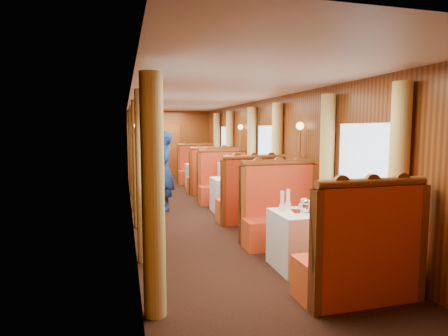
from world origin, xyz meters
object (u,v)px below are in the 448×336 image
object	(u,v)px
table_near	(313,239)
table_mid	(236,195)
banquette_near_aft	(282,218)
banquette_mid_aft	(224,186)
teapot_left	(306,208)
rose_vase_far	(204,158)
teapot_right	(317,209)
passenger	(227,174)
banquette_near_fwd	(360,262)
tea_tray	(305,212)
banquette_far_fwd	(211,178)
steward	(164,171)
table_far	(204,176)
teapot_back	(303,206)
rose_vase_mid	(237,170)
banquette_mid_fwd	(251,201)
banquette_far_aft	(197,171)

from	to	relation	value
table_near	table_mid	bearing A→B (deg)	90.00
banquette_near_aft	banquette_mid_aft	distance (m)	3.50
teapot_left	rose_vase_far	world-z (taller)	rose_vase_far
teapot_right	rose_vase_far	xyz separation A→B (m)	(0.06, 7.13, 0.12)
banquette_mid_aft	passenger	xyz separation A→B (m)	(-0.00, -0.22, 0.32)
passenger	banquette_near_fwd	bearing A→B (deg)	-90.00
banquette_mid_aft	tea_tray	world-z (taller)	banquette_mid_aft
banquette_far_fwd	teapot_right	size ratio (longest dim) A/B	9.34
banquette_mid_aft	rose_vase_far	xyz separation A→B (m)	(0.02, 2.46, 0.50)
banquette_far_fwd	passenger	bearing A→B (deg)	-90.00
banquette_near_fwd	steward	bearing A→B (deg)	106.78
table_far	teapot_back	world-z (taller)	teapot_back
table_near	rose_vase_far	bearing A→B (deg)	89.82
banquette_far_fwd	teapot_left	bearing A→B (deg)	-91.46
rose_vase_mid	steward	bearing A→B (deg)	161.22
table_near	banquette_near_aft	xyz separation A→B (m)	(0.00, 1.01, 0.05)
table_far	banquette_mid_fwd	bearing A→B (deg)	-90.00
table_far	teapot_right	size ratio (longest dim) A/B	7.32
banquette_mid_fwd	rose_vase_mid	bearing A→B (deg)	89.11
banquette_near_aft	rose_vase_far	xyz separation A→B (m)	(0.02, 5.96, 0.50)
table_mid	banquette_far_fwd	bearing A→B (deg)	90.00
teapot_back	steward	size ratio (longest dim) A/B	0.09
steward	banquette_mid_fwd	bearing A→B (deg)	41.60
steward	table_mid	bearing A→B (deg)	67.77
banquette_near_fwd	teapot_back	size ratio (longest dim) A/B	8.62
table_mid	banquette_far_aft	xyz separation A→B (m)	(0.00, 4.51, 0.05)
banquette_far_fwd	steward	xyz separation A→B (m)	(-1.52, -1.95, 0.47)
table_near	rose_vase_mid	bearing A→B (deg)	89.74
banquette_mid_fwd	banquette_far_aft	world-z (taller)	same
tea_tray	teapot_left	distance (m)	0.08
steward	passenger	world-z (taller)	steward
table_mid	teapot_right	size ratio (longest dim) A/B	7.32
table_near	table_far	size ratio (longest dim) A/B	1.00
banquette_far_aft	teapot_left	distance (m)	8.10
banquette_near_fwd	banquette_far_aft	distance (m)	9.03
banquette_near_fwd	banquette_far_fwd	bearing A→B (deg)	90.00
table_far	teapot_left	size ratio (longest dim) A/B	5.91
banquette_near_fwd	steward	size ratio (longest dim) A/B	0.75
banquette_mid_fwd	teapot_left	size ratio (longest dim) A/B	7.54
table_near	banquette_mid_aft	bearing A→B (deg)	90.00
banquette_near_aft	teapot_back	distance (m)	1.04
table_mid	banquette_far_aft	bearing A→B (deg)	90.00
rose_vase_far	passenger	world-z (taller)	passenger
banquette_mid_aft	teapot_back	bearing A→B (deg)	-91.61
teapot_right	teapot_back	distance (m)	0.23
teapot_back	passenger	bearing A→B (deg)	71.36
banquette_mid_aft	banquette_far_fwd	size ratio (longest dim) A/B	1.00
rose_vase_far	banquette_far_fwd	bearing A→B (deg)	-91.27
banquette_mid_fwd	banquette_far_fwd	size ratio (longest dim) A/B	1.00
banquette_far_aft	steward	xyz separation A→B (m)	(-1.52, -3.98, 0.47)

